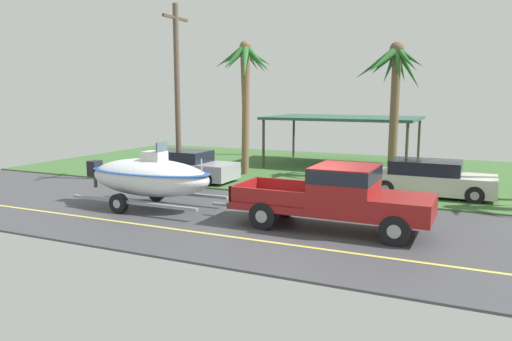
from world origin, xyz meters
TOP-DOWN VIEW (x-y plane):
  - ground at (0.00, 8.38)m, footprint 36.00×22.00m
  - pickup_truck_towing at (1.15, 0.14)m, footprint 5.88×2.00m
  - boat_on_trailer at (-5.61, 0.14)m, footprint 5.97×2.29m
  - parked_sedan_near at (-7.55, 5.16)m, footprint 4.78×1.86m
  - parked_sedan_far at (2.89, 6.23)m, footprint 4.56×1.92m
  - carport_awning at (-2.27, 12.71)m, footprint 7.85×5.03m
  - palm_tree_near_left at (-5.72, 7.81)m, footprint 3.09×2.69m
  - palm_tree_near_right at (-9.07, 14.61)m, footprint 3.60×2.76m
  - palm_tree_far_left at (0.82, 9.47)m, footprint 3.09×3.23m
  - utility_pole at (-7.63, 4.97)m, footprint 0.24×1.80m

SIDE VIEW (x-z plane):
  - ground at x=0.00m, z-range -0.07..0.04m
  - parked_sedan_far at x=2.89m, z-range -0.02..1.36m
  - parked_sedan_near at x=-7.55m, z-range -0.02..1.36m
  - pickup_truck_towing at x=1.15m, z-range 0.10..1.98m
  - boat_on_trailer at x=-5.61m, z-range -0.07..2.23m
  - carport_awning at x=-2.27m, z-range 1.23..3.92m
  - utility_pole at x=-7.63m, z-range 0.15..7.85m
  - palm_tree_far_left at x=0.82m, z-range 1.55..7.72m
  - palm_tree_near_left at x=-5.72m, z-range 1.56..7.93m
  - palm_tree_near_right at x=-9.07m, z-range 1.83..8.75m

